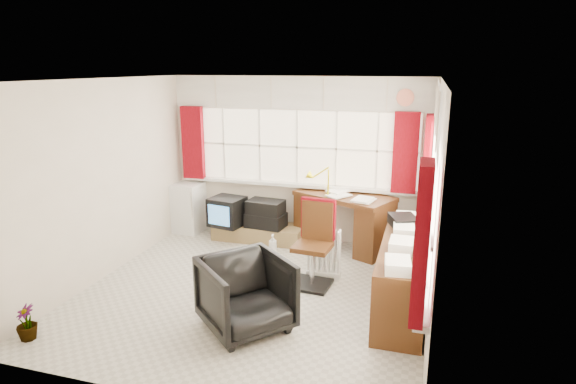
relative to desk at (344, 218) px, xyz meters
name	(u,v)px	position (x,y,z in m)	size (l,w,h in m)	color
ground	(253,292)	(-0.77, -1.80, -0.46)	(4.00, 4.00, 0.00)	beige
room_walls	(251,171)	(-0.77, -1.80, 1.04)	(4.00, 4.00, 4.00)	beige
window_back	(296,180)	(-0.77, 0.14, 0.49)	(3.70, 0.12, 3.60)	#FBE9C7
window_right	(426,234)	(1.17, -1.80, 0.49)	(0.12, 3.70, 3.60)	#FBE9C7
curtains	(346,164)	(0.16, -0.88, 1.00)	(3.83, 3.83, 1.15)	maroon
overhead_cabinets	(353,99)	(0.21, -0.82, 1.79)	(3.98, 3.98, 0.48)	silver
desk	(344,218)	(0.00, 0.00, 0.00)	(1.58, 1.23, 0.86)	#502C12
desk_lamp	(328,176)	(-0.20, -0.19, 0.66)	(0.16, 0.14, 0.43)	yellow
task_chair	(315,240)	(-0.12, -1.32, 0.11)	(0.48, 0.51, 1.07)	black
office_chair	(246,294)	(-0.55, -2.59, -0.07)	(0.82, 0.84, 0.77)	black
radiator	(324,258)	(-0.05, -1.12, -0.20)	(0.43, 0.18, 0.64)	white
credenza	(403,272)	(0.96, -1.60, -0.06)	(0.50, 2.00, 0.85)	#502C12
file_tray	(403,221)	(0.90, -1.04, 0.36)	(0.30, 0.38, 0.13)	black
tv_bench	(259,232)	(-1.32, -0.08, -0.33)	(1.40, 0.50, 0.25)	olive
crt_tv	(227,212)	(-1.77, -0.24, 0.01)	(0.56, 0.53, 0.44)	black
hifi_stack	(266,214)	(-1.18, -0.14, 0.00)	(0.62, 0.43, 0.42)	black
mini_fridge	(188,207)	(-2.57, 0.00, -0.05)	(0.50, 0.50, 0.80)	white
spray_bottle_a	(273,245)	(-0.89, -0.67, -0.29)	(0.13, 0.13, 0.33)	silver
spray_bottle_b	(250,265)	(-1.02, -1.23, -0.37)	(0.08, 0.08, 0.18)	#7FBEB5
flower_vase	(27,323)	(-2.57, -3.40, -0.27)	(0.20, 0.20, 0.36)	black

